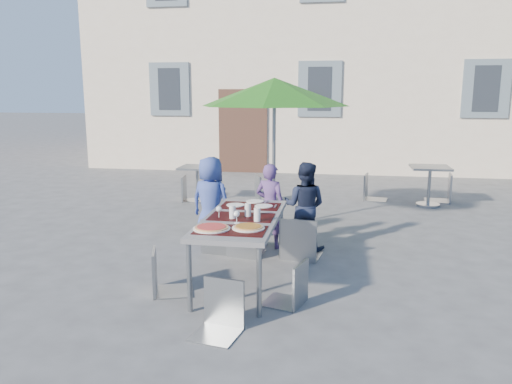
% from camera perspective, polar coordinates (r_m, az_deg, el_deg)
% --- Properties ---
extents(ground, '(90.00, 90.00, 0.00)m').
position_cam_1_polar(ground, '(5.99, 3.60, -9.22)').
color(ground, '#4D4D50').
rests_on(ground, ground).
extents(building, '(13.60, 8.20, 11.10)m').
position_cam_1_polar(building, '(17.32, 8.13, 20.28)').
color(building, beige).
rests_on(building, ground).
extents(dining_table, '(0.80, 1.85, 0.76)m').
position_cam_1_polar(dining_table, '(5.52, -1.67, -3.42)').
color(dining_table, '#4D4D52').
rests_on(dining_table, ground).
extents(pizza_near_left, '(0.38, 0.38, 0.03)m').
position_cam_1_polar(pizza_near_left, '(5.02, -5.10, -4.08)').
color(pizza_near_left, white).
rests_on(pizza_near_left, dining_table).
extents(pizza_near_right, '(0.33, 0.33, 0.03)m').
position_cam_1_polar(pizza_near_right, '(5.02, -0.87, -4.04)').
color(pizza_near_right, white).
rests_on(pizza_near_right, dining_table).
extents(glassware, '(0.51, 0.36, 0.15)m').
position_cam_1_polar(glassware, '(5.39, -1.60, -2.33)').
color(glassware, silver).
rests_on(glassware, dining_table).
extents(place_settings, '(0.61, 0.46, 0.01)m').
position_cam_1_polar(place_settings, '(6.10, -0.49, -1.38)').
color(place_settings, white).
rests_on(place_settings, dining_table).
extents(child_0, '(0.70, 0.56, 1.24)m').
position_cam_1_polar(child_0, '(6.93, -5.18, -1.07)').
color(child_0, '#384B9A').
rests_on(child_0, ground).
extents(child_1, '(0.49, 0.39, 1.17)m').
position_cam_1_polar(child_1, '(6.81, 1.62, -1.58)').
color(child_1, '#563976').
rests_on(child_1, ground).
extents(child_2, '(0.63, 0.44, 1.20)m').
position_cam_1_polar(child_2, '(6.76, 5.57, -1.60)').
color(child_2, '#181F36').
rests_on(child_2, ground).
extents(chair_0, '(0.43, 0.44, 0.89)m').
position_cam_1_polar(chair_0, '(6.59, -4.43, -2.62)').
color(chair_0, gray).
rests_on(chair_0, ground).
extents(chair_1, '(0.47, 0.48, 0.94)m').
position_cam_1_polar(chair_1, '(6.42, -1.37, -2.70)').
color(chair_1, '#8F949A').
rests_on(chair_1, ground).
extents(chair_2, '(0.53, 0.54, 1.04)m').
position_cam_1_polar(chair_2, '(6.32, 5.18, -2.34)').
color(chair_2, '#8F949A').
rests_on(chair_2, ground).
extents(chair_3, '(0.50, 0.50, 0.90)m').
position_cam_1_polar(chair_3, '(5.35, -10.61, -6.02)').
color(chair_3, gray).
rests_on(chair_3, ground).
extents(chair_4, '(0.47, 0.47, 0.85)m').
position_cam_1_polar(chair_4, '(4.99, 4.16, -7.49)').
color(chair_4, '#8F949A').
rests_on(chair_4, ground).
extents(chair_5, '(0.45, 0.46, 0.88)m').
position_cam_1_polar(chair_5, '(4.44, -4.21, -9.66)').
color(chair_5, gray).
rests_on(chair_5, ground).
extents(patio_umbrella, '(2.27, 2.27, 2.32)m').
position_cam_1_polar(patio_umbrella, '(7.69, 2.11, 11.18)').
color(patio_umbrella, '#B1B3B9').
rests_on(patio_umbrella, ground).
extents(cafe_table_0, '(0.65, 0.65, 0.70)m').
position_cam_1_polar(cafe_table_0, '(9.78, -6.71, 1.54)').
color(cafe_table_0, '#B1B3B9').
rests_on(cafe_table_0, ground).
extents(bg_chair_l_0, '(0.47, 0.47, 0.95)m').
position_cam_1_polar(bg_chair_l_0, '(9.86, -7.71, 2.16)').
color(bg_chair_l_0, gray).
rests_on(bg_chair_l_0, ground).
extents(bg_chair_r_0, '(0.61, 0.61, 1.06)m').
position_cam_1_polar(bg_chair_r_0, '(9.49, -0.42, 2.33)').
color(bg_chair_r_0, '#8F959A').
rests_on(bg_chair_r_0, ground).
extents(cafe_table_1, '(0.70, 0.70, 0.75)m').
position_cam_1_polar(cafe_table_1, '(9.90, 19.22, 1.43)').
color(cafe_table_1, '#B1B3B9').
rests_on(cafe_table_1, ground).
extents(bg_chair_l_1, '(0.51, 0.50, 0.98)m').
position_cam_1_polar(bg_chair_l_1, '(10.15, 13.07, 2.32)').
color(bg_chair_l_1, gray).
rests_on(bg_chair_l_1, ground).
extents(bg_chair_r_1, '(0.52, 0.52, 1.05)m').
position_cam_1_polar(bg_chair_r_1, '(10.36, 20.80, 2.34)').
color(bg_chair_r_1, gray).
rests_on(bg_chair_r_1, ground).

